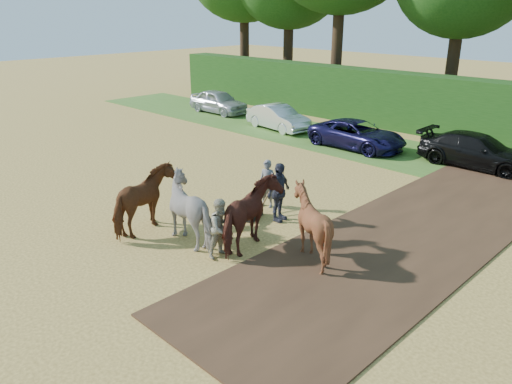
# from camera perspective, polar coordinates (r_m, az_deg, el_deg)

# --- Properties ---
(ground) EXTENTS (120.00, 120.00, 0.00)m
(ground) POSITION_cam_1_polar(r_m,az_deg,el_deg) (11.49, -5.55, -12.41)
(ground) COLOR gold
(ground) RESTS_ON ground
(earth_strip) EXTENTS (4.50, 17.00, 0.05)m
(earth_strip) POSITION_cam_1_polar(r_m,az_deg,el_deg) (15.66, 18.30, -3.99)
(earth_strip) COLOR #472D1C
(earth_strip) RESTS_ON ground
(grass_verge) EXTENTS (50.00, 5.00, 0.03)m
(grass_verge) POSITION_cam_1_polar(r_m,az_deg,el_deg) (22.31, 23.15, 2.54)
(grass_verge) COLOR #38601E
(grass_verge) RESTS_ON ground
(spectator_near) EXTENTS (0.62, 0.79, 1.61)m
(spectator_near) POSITION_cam_1_polar(r_m,az_deg,el_deg) (13.06, -3.97, -4.12)
(spectator_near) COLOR beige
(spectator_near) RESTS_ON ground
(spectator_far) EXTENTS (0.61, 1.14, 1.85)m
(spectator_far) POSITION_cam_1_polar(r_m,az_deg,el_deg) (15.18, 2.61, -0.04)
(spectator_far) COLOR #292B37
(spectator_far) RESTS_ON ground
(plough_team) EXTENTS (6.36, 5.43, 1.91)m
(plough_team) POSITION_cam_1_polar(r_m,az_deg,el_deg) (13.71, -3.56, -2.24)
(plough_team) COLOR brown
(plough_team) RESTS_ON ground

